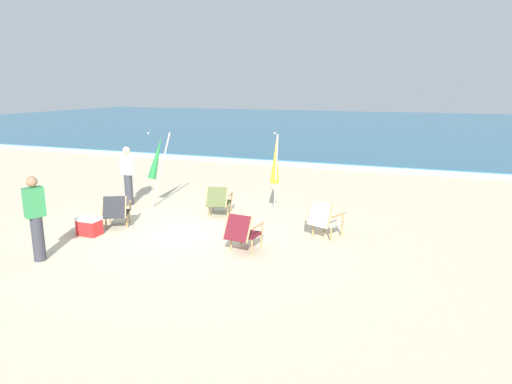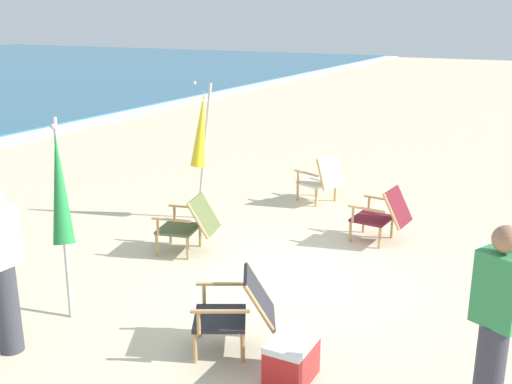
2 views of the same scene
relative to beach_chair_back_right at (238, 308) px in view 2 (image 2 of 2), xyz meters
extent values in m
plane|color=beige|center=(1.72, 0.17, -0.42)|extent=(80.00, 80.00, 0.00)
cube|color=#28282D|center=(-0.08, 0.15, -0.10)|extent=(0.68, 0.67, 0.04)
cube|color=#28282D|center=(0.09, -0.18, 0.12)|extent=(0.57, 0.49, 0.47)
cylinder|color=tan|center=(-0.39, 0.23, -0.26)|extent=(0.04, 0.04, 0.32)
cylinder|color=tan|center=(0.03, 0.45, -0.26)|extent=(0.04, 0.04, 0.32)
cylinder|color=tan|center=(-0.19, -0.15, -0.26)|extent=(0.04, 0.04, 0.32)
cylinder|color=tan|center=(0.23, 0.07, -0.26)|extent=(0.04, 0.04, 0.32)
cube|color=tan|center=(-0.32, 0.00, 0.12)|extent=(0.28, 0.48, 0.02)
cylinder|color=tan|center=(-0.40, 0.17, 0.01)|extent=(0.04, 0.04, 0.22)
cube|color=tan|center=(0.18, 0.26, 0.12)|extent=(0.28, 0.48, 0.02)
cylinder|color=tan|center=(0.09, 0.43, 0.01)|extent=(0.04, 0.04, 0.22)
cylinder|color=tan|center=(-0.13, -0.30, 0.12)|extent=(0.17, 0.28, 0.47)
cylinder|color=tan|center=(0.32, -0.06, 0.12)|extent=(0.17, 0.28, 0.47)
cube|color=maroon|center=(3.37, -0.26, -0.10)|extent=(0.56, 0.53, 0.04)
cube|color=maroon|center=(3.33, -0.62, 0.13)|extent=(0.52, 0.32, 0.48)
cylinder|color=tan|center=(3.16, -0.03, -0.26)|extent=(0.04, 0.04, 0.32)
cylinder|color=tan|center=(3.62, -0.07, -0.26)|extent=(0.04, 0.04, 0.32)
cylinder|color=tan|center=(3.11, -0.46, -0.26)|extent=(0.04, 0.04, 0.32)
cylinder|color=tan|center=(3.58, -0.50, -0.26)|extent=(0.04, 0.04, 0.32)
cube|color=tan|center=(3.09, -0.26, 0.12)|extent=(0.09, 0.53, 0.02)
cylinder|color=tan|center=(3.10, -0.07, 0.01)|extent=(0.04, 0.04, 0.22)
cube|color=tan|center=(3.64, -0.31, 0.12)|extent=(0.09, 0.53, 0.02)
cylinder|color=tan|center=(3.66, -0.12, 0.01)|extent=(0.04, 0.04, 0.22)
cylinder|color=tan|center=(3.08, -0.60, 0.13)|extent=(0.07, 0.28, 0.48)
cylinder|color=tan|center=(3.59, -0.65, 0.13)|extent=(0.07, 0.28, 0.48)
cube|color=beige|center=(4.74, 1.12, -0.10)|extent=(0.66, 0.64, 0.04)
cube|color=beige|center=(4.62, 0.82, 0.14)|extent=(0.54, 0.38, 0.50)
cylinder|color=tan|center=(4.60, 1.41, -0.26)|extent=(0.04, 0.04, 0.32)
cylinder|color=tan|center=(5.04, 1.23, -0.26)|extent=(0.04, 0.04, 0.32)
cylinder|color=tan|center=(4.44, 1.01, -0.26)|extent=(0.04, 0.04, 0.32)
cylinder|color=tan|center=(4.88, 0.83, -0.26)|extent=(0.04, 0.04, 0.32)
cube|color=tan|center=(4.47, 1.20, 0.12)|extent=(0.23, 0.50, 0.02)
cylinder|color=tan|center=(4.54, 1.38, 0.01)|extent=(0.04, 0.04, 0.22)
cube|color=tan|center=(4.99, 1.00, 0.12)|extent=(0.23, 0.50, 0.02)
cylinder|color=tan|center=(5.06, 1.17, 0.01)|extent=(0.04, 0.04, 0.22)
cylinder|color=tan|center=(4.38, 0.91, 0.14)|extent=(0.12, 0.21, 0.50)
cylinder|color=tan|center=(4.86, 0.72, 0.14)|extent=(0.12, 0.21, 0.50)
cube|color=#515B33|center=(1.78, 1.90, -0.10)|extent=(0.61, 0.58, 0.04)
cube|color=#515B33|center=(1.86, 1.53, 0.12)|extent=(0.55, 0.39, 0.47)
cylinder|color=tan|center=(1.50, 2.06, -0.26)|extent=(0.04, 0.04, 0.32)
cylinder|color=tan|center=(1.96, 2.16, -0.26)|extent=(0.04, 0.04, 0.32)
cylinder|color=tan|center=(1.60, 1.63, -0.26)|extent=(0.04, 0.04, 0.32)
cylinder|color=tan|center=(2.05, 1.74, -0.26)|extent=(0.04, 0.04, 0.32)
cube|color=tan|center=(1.51, 1.82, 0.12)|extent=(0.15, 0.52, 0.02)
cylinder|color=tan|center=(1.47, 2.00, 0.01)|extent=(0.04, 0.04, 0.22)
cube|color=tan|center=(2.05, 1.94, 0.12)|extent=(0.15, 0.52, 0.02)
cylinder|color=tan|center=(2.01, 2.12, 0.01)|extent=(0.04, 0.04, 0.22)
cylinder|color=tan|center=(1.61, 1.48, 0.12)|extent=(0.10, 0.30, 0.47)
cylinder|color=tan|center=(2.11, 1.59, 0.12)|extent=(0.10, 0.30, 0.47)
cylinder|color=#B7B2A8|center=(-0.05, 2.06, 0.59)|extent=(0.47, 0.46, 2.03)
cone|color=#23843D|center=(-0.13, 1.99, 0.94)|extent=(0.53, 0.52, 1.17)
sphere|color=#B7B2A8|center=(-0.26, 1.86, 1.60)|extent=(0.06, 0.06, 0.06)
cylinder|color=#B7B2A8|center=(3.14, 2.33, 0.62)|extent=(0.20, 0.25, 2.09)
cone|color=yellow|center=(3.11, 2.36, 0.99)|extent=(0.38, 0.41, 1.17)
sphere|color=#B7B2A8|center=(3.07, 2.42, 1.66)|extent=(0.06, 0.06, 0.06)
cylinder|color=#383842|center=(-0.08, -2.21, 0.01)|extent=(0.22, 0.22, 0.86)
cube|color=#338C4C|center=(-0.08, -2.21, 0.72)|extent=(0.32, 0.39, 0.56)
sphere|color=#9E7051|center=(-0.08, -2.21, 1.11)|extent=(0.20, 0.20, 0.20)
cylinder|color=#383842|center=(-1.01, 1.88, 0.01)|extent=(0.22, 0.22, 0.86)
cube|color=red|center=(-0.23, -0.66, -0.25)|extent=(0.48, 0.34, 0.34)
cube|color=white|center=(-0.23, -0.66, -0.05)|extent=(0.49, 0.35, 0.06)
camera|label=1|loc=(6.65, -8.40, 2.82)|focal=32.00mm
camera|label=2|loc=(-4.38, -2.47, 2.62)|focal=42.00mm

